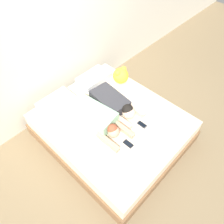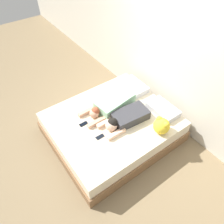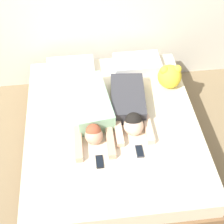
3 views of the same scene
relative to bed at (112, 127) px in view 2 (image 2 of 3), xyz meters
The scene contains 10 objects.
ground_plane 0.23m from the bed, ahead, with size 12.00×12.00×0.00m, color #7F6B4C.
wall_back 1.60m from the bed, 90.00° to the left, with size 12.00×0.06×2.60m.
bed is the anchor object (origin of this frame).
pillow_head_left 0.95m from the bed, 115.83° to the left, with size 0.55×0.33×0.11m.
pillow_head_right 0.95m from the bed, 64.17° to the left, with size 0.55×0.33×0.11m.
person_left 0.40m from the bed, 148.79° to the left, with size 0.45×1.03×0.20m.
person_right 0.39m from the bed, 30.40° to the left, with size 0.40×0.88×0.23m.
cell_phone_left 0.55m from the bed, 109.89° to the right, with size 0.07×0.14×0.01m.
cell_phone_right 0.51m from the bed, 61.13° to the right, with size 0.07×0.14×0.01m.
plush_toy 0.91m from the bed, 33.64° to the left, with size 0.26×0.26×0.28m.
Camera 2 is at (2.04, -1.49, 3.21)m, focal length 35.00 mm.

